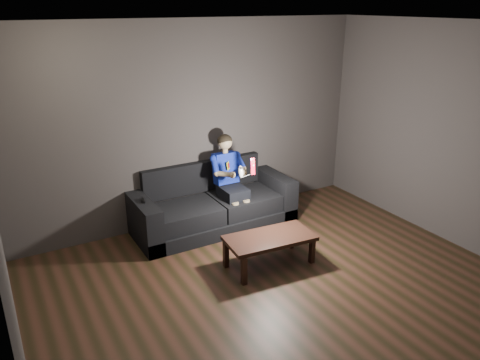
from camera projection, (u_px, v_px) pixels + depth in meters
floor at (304, 310)px, 4.66m from camera, size 5.00×5.00×0.00m
back_wall at (195, 125)px, 6.21m from camera, size 5.00×0.04×2.70m
left_wall at (3, 254)px, 3.02m from camera, size 0.04×5.00×2.70m
ceiling at (321, 26)px, 3.70m from camera, size 5.00×5.00×0.02m
sofa at (212, 207)px, 6.35m from camera, size 2.17×0.94×0.84m
child at (229, 173)px, 6.26m from camera, size 0.47×0.58×1.16m
wii_remote_red at (253, 166)px, 5.86m from camera, size 0.07×0.09×0.22m
nunchuk_white at (241, 172)px, 5.80m from camera, size 0.07×0.10×0.16m
wii_remote_black at (143, 200)px, 5.72m from camera, size 0.06×0.15×0.03m
coffee_table at (270, 240)px, 5.36m from camera, size 1.05×0.59×0.37m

